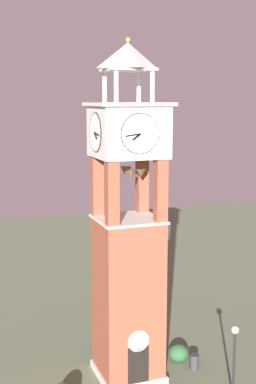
% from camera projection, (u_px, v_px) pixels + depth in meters
% --- Properties ---
extents(ground, '(80.00, 80.00, 0.00)m').
position_uv_depth(ground, '(128.00, 375.00, 28.29)').
color(ground, '#5B664C').
extents(clock_tower, '(3.62, 3.62, 17.21)m').
position_uv_depth(clock_tower, '(128.00, 244.00, 27.08)').
color(clock_tower, brown).
rests_on(clock_tower, ground).
extents(lamp_post, '(0.36, 0.36, 3.68)m').
position_uv_depth(lamp_post, '(235.00, 348.00, 25.66)').
color(lamp_post, black).
rests_on(lamp_post, ground).
extents(trash_bin, '(0.52, 0.52, 0.80)m').
position_uv_depth(trash_bin, '(194.00, 362.00, 28.86)').
color(trash_bin, '#2D2D33').
rests_on(trash_bin, ground).
extents(shrub_near_entry, '(1.08, 1.08, 0.94)m').
position_uv_depth(shrub_near_entry, '(158.00, 341.00, 31.14)').
color(shrub_near_entry, '#28562D').
rests_on(shrub_near_entry, ground).
extents(shrub_left_of_tower, '(1.15, 1.15, 0.94)m').
position_uv_depth(shrub_left_of_tower, '(178.00, 353.00, 29.70)').
color(shrub_left_of_tower, '#28562D').
rests_on(shrub_left_of_tower, ground).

